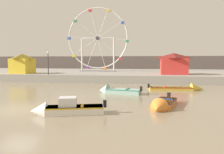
{
  "coord_description": "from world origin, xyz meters",
  "views": [
    {
      "loc": [
        8.46,
        -13.05,
        3.24
      ],
      "look_at": [
        4.64,
        10.38,
        1.4
      ],
      "focal_mm": 34.65,
      "sensor_mm": 36.0,
      "label": 1
    }
  ],
  "objects_px": {
    "ferris_wheel_white_frame": "(98,39)",
    "carnival_booth_red_striped": "(174,63)",
    "motorboat_white_red_stripe": "(64,109)",
    "carnival_booth_yellow_awning": "(22,63)",
    "promenade_lamp_near": "(48,59)",
    "motorboat_mustard_yellow": "(181,88)",
    "motorboat_orange_hull": "(162,105)",
    "motorboat_seafoam": "(116,91)"
  },
  "relations": [
    {
      "from": "motorboat_white_red_stripe",
      "to": "promenade_lamp_near",
      "type": "bearing_deg",
      "value": -78.0
    },
    {
      "from": "ferris_wheel_white_frame",
      "to": "carnival_booth_red_striped",
      "type": "relative_size",
      "value": 2.89
    },
    {
      "from": "motorboat_seafoam",
      "to": "carnival_booth_yellow_awning",
      "type": "relative_size",
      "value": 1.29
    },
    {
      "from": "ferris_wheel_white_frame",
      "to": "carnival_booth_red_striped",
      "type": "xyz_separation_m",
      "value": [
        13.45,
        -7.35,
        -4.48
      ]
    },
    {
      "from": "carnival_booth_red_striped",
      "to": "carnival_booth_yellow_awning",
      "type": "xyz_separation_m",
      "value": [
        -23.85,
        -1.61,
        -0.02
      ]
    },
    {
      "from": "motorboat_orange_hull",
      "to": "promenade_lamp_near",
      "type": "bearing_deg",
      "value": -118.03
    },
    {
      "from": "promenade_lamp_near",
      "to": "carnival_booth_red_striped",
      "type": "bearing_deg",
      "value": 11.48
    },
    {
      "from": "motorboat_seafoam",
      "to": "carnival_booth_red_striped",
      "type": "relative_size",
      "value": 1.05
    },
    {
      "from": "motorboat_mustard_yellow",
      "to": "carnival_booth_yellow_awning",
      "type": "xyz_separation_m",
      "value": [
        -23.59,
        7.99,
        2.57
      ]
    },
    {
      "from": "ferris_wheel_white_frame",
      "to": "motorboat_white_red_stripe",
      "type": "bearing_deg",
      "value": -81.0
    },
    {
      "from": "motorboat_white_red_stripe",
      "to": "carnival_booth_yellow_awning",
      "type": "distance_m",
      "value": 25.05
    },
    {
      "from": "carnival_booth_red_striped",
      "to": "carnival_booth_yellow_awning",
      "type": "height_order",
      "value": "carnival_booth_red_striped"
    },
    {
      "from": "motorboat_white_red_stripe",
      "to": "motorboat_orange_hull",
      "type": "distance_m",
      "value": 6.53
    },
    {
      "from": "motorboat_seafoam",
      "to": "ferris_wheel_white_frame",
      "type": "distance_m",
      "value": 22.36
    },
    {
      "from": "motorboat_seafoam",
      "to": "promenade_lamp_near",
      "type": "height_order",
      "value": "promenade_lamp_near"
    },
    {
      "from": "motorboat_mustard_yellow",
      "to": "ferris_wheel_white_frame",
      "type": "bearing_deg",
      "value": 121.9
    },
    {
      "from": "motorboat_seafoam",
      "to": "carnival_booth_red_striped",
      "type": "bearing_deg",
      "value": -108.81
    },
    {
      "from": "motorboat_mustard_yellow",
      "to": "promenade_lamp_near",
      "type": "height_order",
      "value": "promenade_lamp_near"
    },
    {
      "from": "motorboat_mustard_yellow",
      "to": "motorboat_orange_hull",
      "type": "xyz_separation_m",
      "value": [
        -2.65,
        -9.31,
        0.04
      ]
    },
    {
      "from": "motorboat_white_red_stripe",
      "to": "promenade_lamp_near",
      "type": "height_order",
      "value": "promenade_lamp_near"
    },
    {
      "from": "motorboat_orange_hull",
      "to": "carnival_booth_yellow_awning",
      "type": "relative_size",
      "value": 1.17
    },
    {
      "from": "motorboat_mustard_yellow",
      "to": "promenade_lamp_near",
      "type": "bearing_deg",
      "value": 156.07
    },
    {
      "from": "motorboat_seafoam",
      "to": "ferris_wheel_white_frame",
      "type": "bearing_deg",
      "value": -62.57
    },
    {
      "from": "ferris_wheel_white_frame",
      "to": "motorboat_orange_hull",
      "type": "bearing_deg",
      "value": -68.12
    },
    {
      "from": "motorboat_orange_hull",
      "to": "promenade_lamp_near",
      "type": "relative_size",
      "value": 1.18
    },
    {
      "from": "motorboat_mustard_yellow",
      "to": "carnival_booth_red_striped",
      "type": "relative_size",
      "value": 1.41
    },
    {
      "from": "motorboat_mustard_yellow",
      "to": "carnival_booth_yellow_awning",
      "type": "height_order",
      "value": "carnival_booth_yellow_awning"
    },
    {
      "from": "motorboat_mustard_yellow",
      "to": "carnival_booth_yellow_awning",
      "type": "relative_size",
      "value": 1.74
    },
    {
      "from": "motorboat_orange_hull",
      "to": "ferris_wheel_white_frame",
      "type": "xyz_separation_m",
      "value": [
        -10.54,
        26.25,
        7.04
      ]
    },
    {
      "from": "carnival_booth_yellow_awning",
      "to": "motorboat_mustard_yellow",
      "type": "bearing_deg",
      "value": -16.95
    },
    {
      "from": "motorboat_orange_hull",
      "to": "promenade_lamp_near",
      "type": "xyz_separation_m",
      "value": [
        -15.47,
        15.17,
        3.17
      ]
    },
    {
      "from": "motorboat_seafoam",
      "to": "carnival_booth_yellow_awning",
      "type": "xyz_separation_m",
      "value": [
        -16.87,
        11.26,
        2.52
      ]
    },
    {
      "from": "carnival_booth_yellow_awning",
      "to": "carnival_booth_red_striped",
      "type": "bearing_deg",
      "value": 5.61
    },
    {
      "from": "motorboat_seafoam",
      "to": "promenade_lamp_near",
      "type": "relative_size",
      "value": 1.3
    },
    {
      "from": "motorboat_white_red_stripe",
      "to": "ferris_wheel_white_frame",
      "type": "xyz_separation_m",
      "value": [
        -4.57,
        28.89,
        6.95
      ]
    },
    {
      "from": "motorboat_seafoam",
      "to": "carnival_booth_yellow_awning",
      "type": "height_order",
      "value": "carnival_booth_yellow_awning"
    },
    {
      "from": "motorboat_seafoam",
      "to": "carnival_booth_yellow_awning",
      "type": "bearing_deg",
      "value": -24.04
    },
    {
      "from": "carnival_booth_red_striped",
      "to": "promenade_lamp_near",
      "type": "xyz_separation_m",
      "value": [
        -18.39,
        -3.73,
        0.61
      ]
    },
    {
      "from": "motorboat_white_red_stripe",
      "to": "motorboat_mustard_yellow",
      "type": "relative_size",
      "value": 0.76
    },
    {
      "from": "ferris_wheel_white_frame",
      "to": "carnival_booth_yellow_awning",
      "type": "relative_size",
      "value": 3.57
    },
    {
      "from": "motorboat_orange_hull",
      "to": "carnival_booth_yellow_awning",
      "type": "height_order",
      "value": "carnival_booth_yellow_awning"
    },
    {
      "from": "motorboat_orange_hull",
      "to": "promenade_lamp_near",
      "type": "height_order",
      "value": "promenade_lamp_near"
    }
  ]
}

